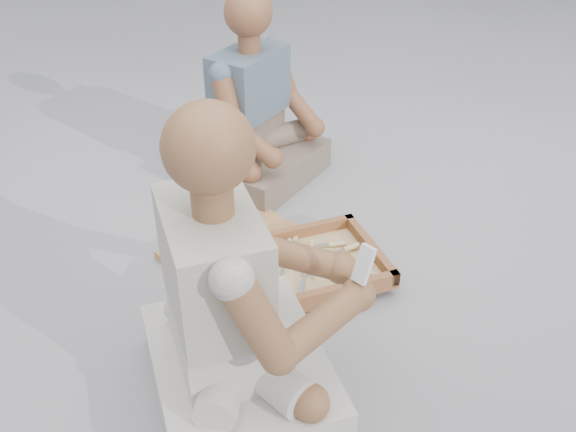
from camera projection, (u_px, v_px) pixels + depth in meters
name	position (u px, v px, depth m)	size (l,w,h in m)	color
ground	(308.00, 311.00, 2.35)	(60.00, 60.00, 0.00)	#A4A3A9
carved_panel	(236.00, 247.00, 2.65)	(0.55, 0.37, 0.04)	#8E5F37
tool_tray	(311.00, 266.00, 2.48)	(0.57, 0.48, 0.07)	brown
chisel_0	(285.00, 257.00, 2.50)	(0.13, 0.20, 0.02)	silver
chisel_1	(347.00, 249.00, 2.54)	(0.22, 0.03, 0.02)	silver
chisel_2	(284.00, 248.00, 2.54)	(0.18, 0.16, 0.02)	silver
chisel_3	(332.00, 245.00, 2.58)	(0.21, 0.08, 0.02)	silver
chisel_4	(306.00, 270.00, 2.43)	(0.14, 0.19, 0.02)	silver
chisel_5	(311.00, 251.00, 2.53)	(0.11, 0.21, 0.02)	silver
chisel_6	(295.00, 240.00, 2.61)	(0.15, 0.18, 0.02)	silver
chisel_7	(343.00, 267.00, 2.44)	(0.22, 0.08, 0.02)	silver
chisel_8	(369.00, 274.00, 2.42)	(0.17, 0.17, 0.02)	silver
wood_chip_0	(363.00, 265.00, 2.58)	(0.02, 0.01, 0.00)	tan
wood_chip_1	(339.00, 266.00, 2.57)	(0.02, 0.01, 0.00)	tan
wood_chip_2	(260.00, 289.00, 2.45)	(0.02, 0.01, 0.00)	tan
wood_chip_3	(369.00, 271.00, 2.54)	(0.02, 0.01, 0.00)	tan
wood_chip_4	(285.00, 313.00, 2.34)	(0.02, 0.01, 0.00)	tan
wood_chip_5	(400.00, 268.00, 2.56)	(0.02, 0.01, 0.00)	tan
wood_chip_6	(292.00, 268.00, 2.56)	(0.02, 0.01, 0.00)	tan
wood_chip_7	(297.00, 231.00, 2.77)	(0.02, 0.01, 0.00)	tan
craftsman	(235.00, 313.00, 1.85)	(0.70, 0.70, 1.00)	#BAB4AC
companion	(256.00, 121.00, 3.00)	(0.74, 0.70, 0.91)	#746554
mobile_phone	(364.00, 264.00, 1.82)	(0.07, 0.06, 0.11)	white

